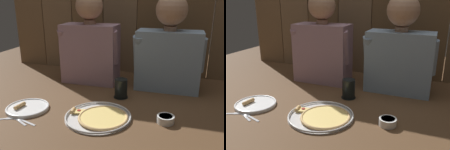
% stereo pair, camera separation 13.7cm
% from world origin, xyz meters
% --- Properties ---
extents(ground_plane, '(3.20, 3.20, 0.00)m').
position_xyz_m(ground_plane, '(0.00, 0.00, 0.00)').
color(ground_plane, brown).
extents(pizza_tray, '(0.35, 0.35, 0.03)m').
position_xyz_m(pizza_tray, '(-0.02, -0.09, 0.01)').
color(pizza_tray, silver).
rests_on(pizza_tray, ground).
extents(dinner_plate, '(0.23, 0.23, 0.03)m').
position_xyz_m(dinner_plate, '(-0.44, -0.10, 0.01)').
color(dinner_plate, white).
rests_on(dinner_plate, ground).
extents(drinking_glass, '(0.09, 0.09, 0.12)m').
position_xyz_m(drinking_glass, '(0.01, 0.21, 0.06)').
color(drinking_glass, black).
rests_on(drinking_glass, ground).
extents(dipping_bowl, '(0.09, 0.09, 0.04)m').
position_xyz_m(dipping_bowl, '(0.31, -0.03, 0.02)').
color(dipping_bowl, white).
rests_on(dipping_bowl, ground).
extents(table_fork, '(0.12, 0.07, 0.01)m').
position_xyz_m(table_fork, '(-0.50, -0.24, 0.00)').
color(table_fork, silver).
rests_on(table_fork, ground).
extents(table_knife, '(0.15, 0.08, 0.01)m').
position_xyz_m(table_knife, '(-0.41, -0.22, 0.00)').
color(table_knife, silver).
rests_on(table_knife, ground).
extents(table_spoon, '(0.14, 0.06, 0.01)m').
position_xyz_m(table_spoon, '(-0.39, -0.22, 0.00)').
color(table_spoon, silver).
rests_on(table_spoon, ground).
extents(diner_left, '(0.43, 0.21, 0.64)m').
position_xyz_m(diner_left, '(-0.27, 0.45, 0.30)').
color(diner_left, gray).
rests_on(diner_left, ground).
extents(diner_right, '(0.45, 0.21, 0.63)m').
position_xyz_m(diner_right, '(0.27, 0.45, 0.30)').
color(diner_right, '#849EB7').
rests_on(diner_right, ground).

